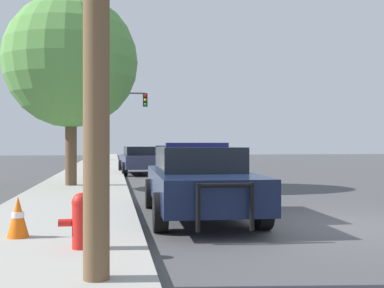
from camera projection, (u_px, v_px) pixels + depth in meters
ground_plane at (334, 225)px, 8.94m from camera, size 110.00×110.00×0.00m
sidewalk_left at (51, 230)px, 8.11m from camera, size 3.00×110.00×0.13m
police_car at (198, 180)px, 9.97m from camera, size 2.15×5.23×1.54m
fire_hydrant at (82, 219)px, 6.39m from camera, size 0.60×0.26×0.74m
traffic_light at (112, 112)px, 32.24m from camera, size 4.09×0.35×4.94m
car_background_oncoming at (199, 155)px, 32.26m from camera, size 2.16×4.27×1.30m
car_background_distant at (162, 151)px, 52.81m from camera, size 2.04×4.03×1.28m
car_background_midblock at (140, 159)px, 23.78m from camera, size 2.07×4.48×1.37m
tree_sidewalk_far at (87, 98)px, 41.25m from camera, size 4.50×4.50×7.58m
tree_sidewalk_near at (71, 62)px, 16.06m from camera, size 4.44×4.44×6.37m
traffic_cone at (18, 217)px, 7.14m from camera, size 0.32×0.32×0.61m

